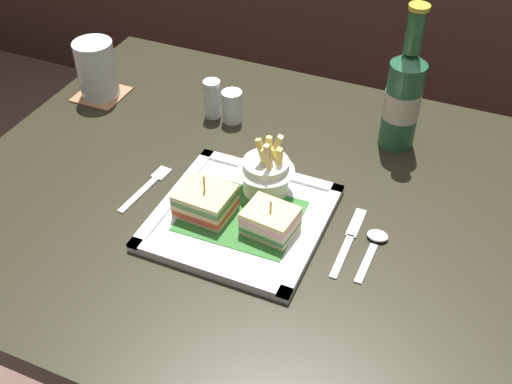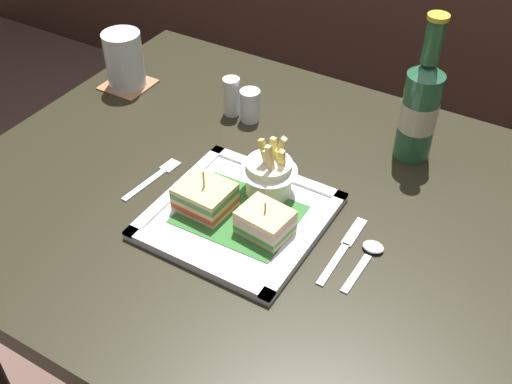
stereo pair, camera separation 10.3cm
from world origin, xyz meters
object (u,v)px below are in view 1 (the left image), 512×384
object	(u,v)px
square_plate	(241,218)
sandwich_half_left	(205,202)
spoon	(375,242)
dining_table	(269,243)
beer_bottle	(403,96)
salt_shaker	(212,101)
knife	(350,238)
pepper_shaker	(232,108)
fries_cup	(266,170)
fork	(148,186)
sandwich_half_right	(270,221)
water_glass	(97,73)

from	to	relation	value
square_plate	sandwich_half_left	size ratio (longest dim) A/B	2.99
square_plate	spoon	bearing A→B (deg)	8.64
dining_table	beer_bottle	bearing A→B (deg)	57.47
square_plate	salt_shaker	size ratio (longest dim) A/B	3.37
beer_bottle	knife	world-z (taller)	beer_bottle
dining_table	sandwich_half_left	world-z (taller)	sandwich_half_left
dining_table	pepper_shaker	distance (m)	0.29
fries_cup	pepper_shaker	size ratio (longest dim) A/B	1.68
beer_bottle	salt_shaker	xyz separation A→B (m)	(-0.37, -0.06, -0.07)
knife	square_plate	bearing A→B (deg)	-170.41
dining_table	fork	bearing A→B (deg)	-165.82
spoon	fries_cup	bearing A→B (deg)	168.08
sandwich_half_right	salt_shaker	world-z (taller)	salt_shaker
sandwich_half_right	beer_bottle	bearing A→B (deg)	69.23
sandwich_half_right	square_plate	bearing A→B (deg)	166.33
dining_table	fries_cup	xyz separation A→B (m)	(-0.01, 0.01, 0.16)
salt_shaker	beer_bottle	bearing A→B (deg)	8.63
sandwich_half_right	salt_shaker	distance (m)	0.37
water_glass	salt_shaker	world-z (taller)	water_glass
spoon	salt_shaker	distance (m)	0.47
sandwich_half_left	knife	xyz separation A→B (m)	(0.24, 0.04, -0.03)
spoon	knife	bearing A→B (deg)	-175.66
sandwich_half_right	beer_bottle	xyz separation A→B (m)	(0.13, 0.33, 0.07)
dining_table	fork	world-z (taller)	fork
beer_bottle	sandwich_half_right	bearing A→B (deg)	-110.77
square_plate	sandwich_half_right	distance (m)	0.07
dining_table	water_glass	size ratio (longest dim) A/B	9.25
fork	sandwich_half_left	bearing A→B (deg)	-12.36
fries_cup	salt_shaker	xyz separation A→B (m)	(-0.20, 0.19, -0.02)
fries_cup	water_glass	distance (m)	0.48
knife	spoon	bearing A→B (deg)	4.34
dining_table	salt_shaker	bearing A→B (deg)	136.68
knife	spoon	distance (m)	0.04
square_plate	pepper_shaker	world-z (taller)	pepper_shaker
knife	salt_shaker	world-z (taller)	salt_shaker
salt_shaker	pepper_shaker	xyz separation A→B (m)	(0.04, 0.00, -0.01)
water_glass	fork	distance (m)	0.34
dining_table	sandwich_half_right	xyz separation A→B (m)	(0.03, -0.08, 0.14)
knife	water_glass	bearing A→B (deg)	161.29
sandwich_half_right	sandwich_half_left	bearing A→B (deg)	180.00
beer_bottle	water_glass	size ratio (longest dim) A/B	2.33
square_plate	spoon	world-z (taller)	square_plate
fries_cup	salt_shaker	distance (m)	0.27
sandwich_half_left	pepper_shaker	xyz separation A→B (m)	(-0.08, 0.28, -0.00)
salt_shaker	sandwich_half_left	bearing A→B (deg)	-65.90
fries_cup	water_glass	xyz separation A→B (m)	(-0.45, 0.16, -0.00)
sandwich_half_left	sandwich_half_right	bearing A→B (deg)	-0.00
knife	salt_shaker	xyz separation A→B (m)	(-0.36, 0.23, 0.03)
pepper_shaker	fries_cup	bearing A→B (deg)	-51.02
knife	pepper_shaker	xyz separation A→B (m)	(-0.32, 0.23, 0.03)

